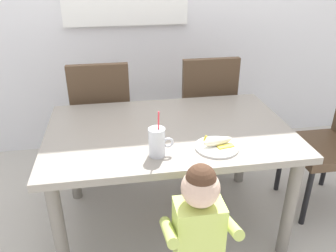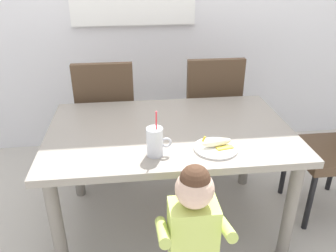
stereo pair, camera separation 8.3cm
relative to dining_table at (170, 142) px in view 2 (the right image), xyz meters
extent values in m
plane|color=#B7B2A8|center=(0.00, 0.00, -0.61)|extent=(24.00, 24.00, 0.00)
cube|color=gray|center=(0.00, 0.00, 0.07)|extent=(1.42, 0.91, 0.04)
cylinder|color=slate|center=(-0.63, -0.37, -0.28)|extent=(0.07, 0.07, 0.66)
cylinder|color=slate|center=(0.63, -0.37, -0.28)|extent=(0.07, 0.07, 0.66)
cylinder|color=slate|center=(-0.63, 0.37, -0.28)|extent=(0.07, 0.07, 0.66)
cylinder|color=slate|center=(0.63, 0.37, -0.28)|extent=(0.07, 0.07, 0.66)
cube|color=#4C3826|center=(-0.41, 0.73, -0.16)|extent=(0.44, 0.44, 0.06)
cube|color=#4C3826|center=(-0.41, 0.53, 0.11)|extent=(0.42, 0.05, 0.48)
cylinder|color=black|center=(-0.22, 0.92, -0.40)|extent=(0.04, 0.04, 0.42)
cylinder|color=black|center=(-0.60, 0.92, -0.40)|extent=(0.04, 0.04, 0.42)
cylinder|color=black|center=(-0.22, 0.54, -0.40)|extent=(0.04, 0.04, 0.42)
cylinder|color=black|center=(-0.60, 0.54, -0.40)|extent=(0.04, 0.04, 0.42)
cube|color=#4C3826|center=(0.40, 0.74, -0.16)|extent=(0.44, 0.44, 0.06)
cube|color=#4C3826|center=(0.40, 0.54, 0.11)|extent=(0.42, 0.05, 0.48)
cylinder|color=black|center=(0.59, 0.93, -0.40)|extent=(0.04, 0.04, 0.42)
cylinder|color=black|center=(0.21, 0.93, -0.40)|extent=(0.04, 0.04, 0.42)
cylinder|color=black|center=(0.59, 0.55, -0.40)|extent=(0.04, 0.04, 0.42)
cylinder|color=black|center=(0.21, 0.55, -0.40)|extent=(0.04, 0.04, 0.42)
cube|color=#4C3826|center=(1.07, 0.02, -0.16)|extent=(0.44, 0.44, 0.06)
cylinder|color=black|center=(0.88, 0.21, -0.40)|extent=(0.04, 0.04, 0.42)
cylinder|color=black|center=(0.88, -0.17, -0.40)|extent=(0.04, 0.04, 0.42)
cylinder|color=black|center=(1.26, 0.21, -0.40)|extent=(0.04, 0.04, 0.42)
cube|color=#C6DB66|center=(0.03, -0.62, -0.12)|extent=(0.22, 0.15, 0.30)
sphere|color=beige|center=(0.03, -0.62, 0.11)|extent=(0.17, 0.17, 0.17)
sphere|color=#472D1E|center=(0.03, -0.62, 0.16)|extent=(0.13, 0.13, 0.13)
cylinder|color=#C6DB66|center=(-0.11, -0.64, -0.09)|extent=(0.05, 0.24, 0.13)
cylinder|color=#C6DB66|center=(0.17, -0.64, -0.09)|extent=(0.05, 0.24, 0.13)
cylinder|color=silver|center=(-0.11, -0.29, 0.17)|extent=(0.08, 0.08, 0.15)
cylinder|color=#B2D184|center=(-0.11, -0.29, 0.14)|extent=(0.07, 0.07, 0.08)
torus|color=silver|center=(-0.05, -0.29, 0.16)|extent=(0.06, 0.01, 0.06)
cylinder|color=#E5333F|center=(-0.10, -0.30, 0.23)|extent=(0.01, 0.04, 0.22)
cylinder|color=white|center=(0.21, -0.27, 0.10)|extent=(0.23, 0.23, 0.01)
ellipsoid|color=#F4EAC6|center=(0.22, -0.26, 0.12)|extent=(0.18, 0.08, 0.04)
cube|color=yellow|center=(0.25, -0.29, 0.11)|extent=(0.09, 0.05, 0.01)
cube|color=yellow|center=(0.23, -0.22, 0.11)|extent=(0.09, 0.05, 0.01)
cylinder|color=yellow|center=(0.14, -0.27, 0.16)|extent=(0.03, 0.02, 0.03)
camera|label=1|loc=(-0.30, -1.75, 0.98)|focal=36.16mm
camera|label=2|loc=(-0.22, -1.76, 0.98)|focal=36.16mm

